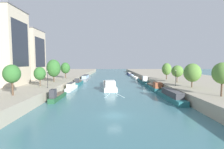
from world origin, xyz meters
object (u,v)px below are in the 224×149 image
object	(u,v)px
moored_boat_left_end	(57,96)
tree_right_far	(177,71)
tree_right_midway	(192,73)
tree_right_end_of_row	(222,73)
moored_boat_right_downstream	(129,74)
tree_left_distant	(54,68)
moored_boat_left_near	(79,82)
tree_right_nearest	(167,69)
lamppost_right_bank	(176,77)
tree_left_midway	(12,74)
moored_boat_left_far	(71,87)
tree_left_by_lamp	(65,68)
moored_boat_right_far	(143,81)
moored_boat_left_upstream	(86,78)
moored_boat_right_lone	(136,78)
tree_left_nearest	(40,74)
lamppost_left_bank	(47,79)
moored_boat_right_near	(132,76)
moored_boat_right_end	(171,96)
barge_midriver	(109,85)
moored_boat_right_upstream	(154,87)

from	to	relation	value
moored_boat_left_end	tree_right_far	world-z (taller)	tree_right_far
tree_right_midway	tree_right_end_of_row	bearing A→B (deg)	-89.97
moored_boat_right_downstream	tree_left_distant	distance (m)	73.32
moored_boat_left_near	tree_right_nearest	world-z (taller)	tree_right_nearest
moored_boat_left_end	lamppost_right_bank	bearing A→B (deg)	10.53
moored_boat_right_downstream	tree_right_end_of_row	size ratio (longest dim) A/B	2.22
tree_left_midway	tree_right_midway	xyz separation A→B (m)	(42.98, 10.20, -0.43)
moored_boat_left_far	moored_boat_left_near	size ratio (longest dim) A/B	0.99
tree_left_by_lamp	moored_boat_left_far	bearing A→B (deg)	-67.51
moored_boat_left_end	moored_boat_right_far	xyz separation A→B (m)	(28.69, 33.05, 0.08)
tree_left_midway	tree_right_nearest	size ratio (longest dim) A/B	0.97
moored_boat_left_upstream	tree_left_by_lamp	size ratio (longest dim) A/B	2.44
moored_boat_left_end	tree_right_nearest	xyz separation A→B (m)	(36.33, 23.91, 5.85)
moored_boat_right_lone	tree_right_end_of_row	size ratio (longest dim) A/B	1.83
moored_boat_left_end	tree_left_midway	distance (m)	11.41
moored_boat_right_downstream	tree_left_nearest	bearing A→B (deg)	-115.09
tree_right_end_of_row	lamppost_left_bank	distance (m)	41.07
moored_boat_left_end	tree_left_nearest	size ratio (longest dim) A/B	1.81
moored_boat_left_far	tree_left_by_lamp	xyz separation A→B (m)	(-6.39, 15.44, 5.94)
moored_boat_right_near	tree_right_midway	xyz separation A→B (m)	(7.84, -61.56, 6.07)
moored_boat_left_upstream	tree_left_distant	distance (m)	28.28
tree_left_by_lamp	tree_right_nearest	bearing A→B (deg)	-7.61
moored_boat_right_near	lamppost_right_bank	world-z (taller)	lamppost_right_bank
moored_boat_left_end	moored_boat_right_end	world-z (taller)	moored_boat_left_end
barge_midriver	moored_boat_right_downstream	distance (m)	63.12
moored_boat_left_near	moored_boat_right_upstream	xyz separation A→B (m)	(29.11, -11.69, 0.02)
lamppost_right_bank	moored_boat_right_near	bearing A→B (deg)	94.20
barge_midriver	moored_boat_right_downstream	world-z (taller)	barge_midriver
moored_boat_left_far	moored_boat_left_near	bearing A→B (deg)	91.10
tree_right_midway	moored_boat_left_end	bearing A→B (deg)	-174.42
moored_boat_right_upstream	moored_boat_right_lone	bearing A→B (deg)	91.22
moored_boat_right_upstream	tree_right_far	distance (m)	9.56
moored_boat_left_end	moored_boat_right_lone	size ratio (longest dim) A/B	0.80
moored_boat_left_far	tree_right_midway	size ratio (longest dim) A/B	1.62
moored_boat_right_lone	tree_right_end_of_row	xyz separation A→B (m)	(7.89, -58.75, 6.71)
tree_left_midway	barge_midriver	bearing A→B (deg)	52.80
tree_right_midway	moored_boat_right_end	bearing A→B (deg)	-150.21
moored_boat_left_upstream	tree_right_far	world-z (taller)	tree_right_far
moored_boat_right_end	moored_boat_right_downstream	distance (m)	81.65
barge_midriver	tree_left_nearest	distance (m)	24.70
tree_left_by_lamp	tree_right_end_of_row	xyz separation A→B (m)	(42.39, -37.62, 0.25)
moored_boat_right_end	tree_right_midway	xyz separation A→B (m)	(7.46, 4.27, 5.51)
moored_boat_right_lone	tree_left_nearest	world-z (taller)	tree_left_nearest
barge_midriver	moored_boat_left_near	size ratio (longest dim) A/B	2.28
moored_boat_right_far	tree_right_far	size ratio (longest dim) A/B	2.49
moored_boat_left_upstream	tree_right_far	bearing A→B (deg)	-38.48
tree_left_distant	tree_right_midway	world-z (taller)	tree_left_distant
barge_midriver	tree_right_far	bearing A→B (deg)	-12.05
tree_left_nearest	tree_right_nearest	xyz separation A→B (m)	(43.24, 17.90, 0.54)
tree_right_far	moored_boat_right_downstream	bearing A→B (deg)	97.30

